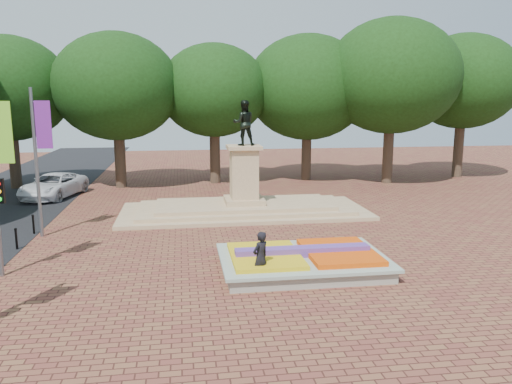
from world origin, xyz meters
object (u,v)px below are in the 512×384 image
at_px(flower_bed, 303,260).
at_px(pedestrian, 260,258).
at_px(monument, 244,198).
at_px(van, 53,186).

height_order(flower_bed, pedestrian, pedestrian).
xyz_separation_m(monument, pedestrian, (-0.82, -11.16, 0.07)).
height_order(van, pedestrian, pedestrian).
relative_size(flower_bed, monument, 0.45).
bearing_deg(van, flower_bed, -36.55).
bearing_deg(van, monument, -13.36).
bearing_deg(monument, flower_bed, -84.13).
height_order(monument, van, monument).
height_order(flower_bed, monument, monument).
bearing_deg(flower_bed, monument, 95.87).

